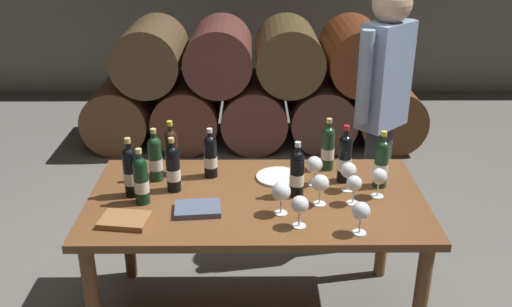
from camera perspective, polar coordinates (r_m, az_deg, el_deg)
barrel_stack at (r=5.39m, az=-0.19°, el=6.79°), size 3.12×0.90×1.15m
dining_table at (r=2.94m, az=0.03°, el=-5.89°), size 1.70×0.90×0.76m
wine_bottle_0 at (r=3.06m, az=-4.59°, el=-0.23°), size 0.07×0.07×0.28m
wine_bottle_1 at (r=3.01m, az=12.45°, el=-0.93°), size 0.07×0.07×0.31m
wine_bottle_2 at (r=3.16m, az=7.21°, el=0.61°), size 0.07×0.07×0.30m
wine_bottle_3 at (r=3.10m, az=-8.47°, el=0.17°), size 0.07×0.07×0.31m
wine_bottle_4 at (r=2.83m, az=-11.44°, el=-2.59°), size 0.07×0.07×0.29m
wine_bottle_5 at (r=2.85m, az=4.13°, el=-1.94°), size 0.07×0.07×0.29m
wine_bottle_6 at (r=2.91m, az=-12.46°, el=-1.75°), size 0.07×0.07×0.31m
wine_bottle_7 at (r=2.93m, az=-8.31°, el=-1.45°), size 0.07×0.07×0.29m
wine_bottle_8 at (r=3.06m, az=-10.05°, el=-0.44°), size 0.07×0.07×0.29m
wine_bottle_9 at (r=3.03m, az=8.88°, el=-0.41°), size 0.07×0.07×0.32m
wine_glass_0 at (r=2.58m, az=10.48°, el=-5.77°), size 0.08×0.08×0.16m
wine_glass_1 at (r=2.94m, az=9.24°, el=-1.74°), size 0.08×0.08×0.16m
wine_glass_2 at (r=2.69m, az=2.54°, el=-3.89°), size 0.09×0.09×0.16m
wine_glass_3 at (r=2.79m, az=6.46°, el=-3.05°), size 0.09×0.09×0.16m
wine_glass_4 at (r=2.59m, az=4.40°, el=-5.20°), size 0.08×0.08×0.16m
wine_glass_5 at (r=2.98m, az=5.86°, el=-1.16°), size 0.09×0.09×0.16m
wine_glass_6 at (r=2.91m, az=12.23°, el=-2.33°), size 0.08×0.08×0.16m
wine_glass_7 at (r=2.82m, az=9.80°, el=-3.05°), size 0.08×0.08×0.15m
tasting_notebook at (r=2.73m, az=-13.01°, el=-6.52°), size 0.24×0.19×0.03m
leather_ledger at (r=2.77m, az=-5.86°, el=-5.54°), size 0.23×0.18×0.03m
serving_plate at (r=3.08m, az=2.26°, el=-2.37°), size 0.24×0.24×0.01m
sommelier_presenting at (r=3.56m, az=12.64°, el=5.60°), size 0.38×0.37×1.72m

